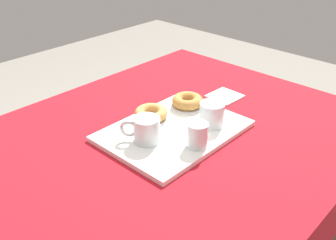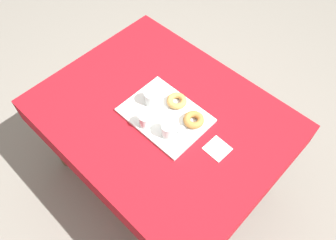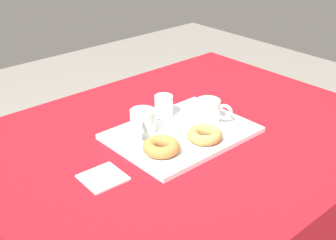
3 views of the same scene
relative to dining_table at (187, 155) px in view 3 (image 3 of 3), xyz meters
The scene contains 10 objects.
dining_table is the anchor object (origin of this frame).
serving_tray 0.10m from the dining_table, ahead, with size 0.45×0.34×0.02m, color white.
tea_mug_left 0.21m from the dining_table, 29.50° to the right, with size 0.10×0.11×0.08m.
tea_mug_right 0.16m from the dining_table, behind, with size 0.10×0.11×0.08m.
water_glass_near 0.18m from the dining_table, 90.04° to the right, with size 0.06×0.06×0.08m.
donut_plate_left 0.15m from the dining_table, 77.58° to the left, with size 0.12×0.12×0.01m, color silver.
sugar_donut_left 0.16m from the dining_table, 77.58° to the left, with size 0.11×0.11×0.03m, color tan.
donut_plate_right 0.21m from the dining_table, 20.75° to the left, with size 0.12×0.12×0.01m, color silver.
sugar_donut_right 0.23m from the dining_table, 20.75° to the left, with size 0.11×0.11×0.04m, color #BC7F3D.
paper_napkin 0.38m from the dining_table, ahead, with size 0.11×0.11×0.01m, color white.
Camera 3 is at (0.92, 0.93, 1.46)m, focal length 47.87 mm.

